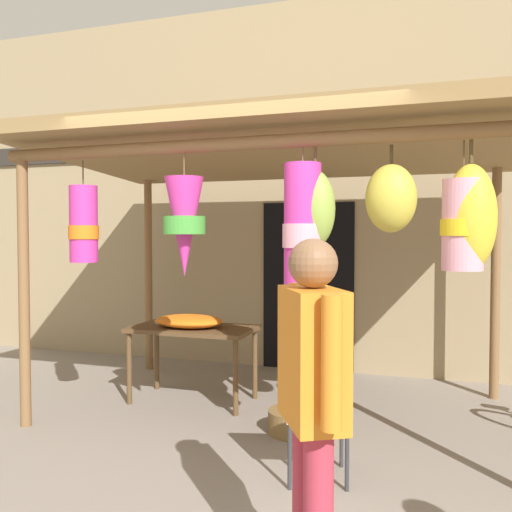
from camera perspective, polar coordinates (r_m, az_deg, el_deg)
ground_plane at (r=4.49m, az=-1.54°, el=-18.87°), size 30.00×30.00×0.00m
shop_facade at (r=6.71m, az=6.01°, el=7.17°), size 10.43×0.29×4.40m
market_stall_canopy at (r=4.78m, az=2.84°, el=9.26°), size 4.33×2.59×2.53m
display_table at (r=5.39m, az=-6.57°, el=-8.22°), size 1.18×0.64×0.73m
flower_heap_on_table at (r=5.33m, az=-6.87°, el=-6.73°), size 0.67×0.47×0.12m
folding_chair at (r=3.70m, az=6.42°, el=-15.25°), size 0.49×0.49×0.84m
wicker_basket_by_table at (r=4.67m, az=3.95°, el=-16.78°), size 0.42×0.42×0.19m
vendor_in_orange at (r=2.47m, az=5.89°, el=-13.60°), size 0.39×0.53×1.60m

